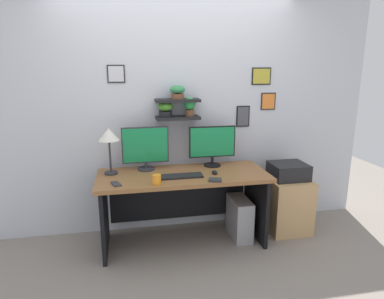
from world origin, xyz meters
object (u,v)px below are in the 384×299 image
cell_phone (116,184)px  computer_tower_right (239,218)px  desk_lamp (109,137)px  coffee_mug (157,179)px  monitor_right (212,144)px  scissors_tray (215,180)px  desk (182,191)px  drawer_cabinet (286,204)px  computer_mouse (215,172)px  keyboard (180,176)px  printer (288,171)px  monitor_left (145,148)px

cell_phone → computer_tower_right: (1.26, 0.20, -0.54)m
desk_lamp → computer_tower_right: size_ratio=1.06×
desk_lamp → coffee_mug: bearing=-43.1°
monitor_right → scissors_tray: monitor_right is taller
desk → drawer_cabinet: 1.20m
desk_lamp → drawer_cabinet: bearing=-1.7°
computer_mouse → drawer_cabinet: size_ratio=0.15×
keyboard → coffee_mug: bearing=-146.5°
printer → desk: bearing=-178.9°
computer_mouse → desk_lamp: size_ratio=0.20×
keyboard → coffee_mug: 0.29m
cell_phone → scissors_tray: 0.91m
desk → keyboard: 0.27m
drawer_cabinet → printer: (0.00, 0.00, 0.38)m
printer → drawer_cabinet: bearing=-90.0°
monitor_left → monitor_right: size_ratio=0.95×
coffee_mug → drawer_cabinet: 1.58m
desk_lamp → keyboard: bearing=-19.7°
computer_mouse → keyboard: bearing=-174.1°
desk_lamp → scissors_tray: desk_lamp is taller
desk_lamp → printer: size_ratio=1.21×
computer_mouse → computer_tower_right: (0.30, 0.07, -0.55)m
monitor_left → computer_mouse: size_ratio=5.28×
desk_lamp → cell_phone: (0.05, -0.33, -0.37)m
keyboard → computer_mouse: bearing=5.9°
coffee_mug → drawer_cabinet: size_ratio=0.15×
cell_phone → computer_tower_right: 1.38m
monitor_right → desk_lamp: size_ratio=1.09×
monitor_left → drawer_cabinet: (1.53, -0.14, -0.68)m
desk → monitor_right: 0.59m
computer_mouse → computer_tower_right: bearing=12.8°
desk → computer_mouse: 0.40m
desk_lamp → drawer_cabinet: desk_lamp is taller
computer_mouse → printer: (0.87, 0.14, -0.08)m
monitor_left → computer_mouse: monitor_left is taller
keyboard → printer: (1.22, 0.18, -0.08)m
desk → coffee_mug: coffee_mug is taller
keyboard → desk_lamp: 0.78m
monitor_left → computer_mouse: (0.66, -0.28, -0.22)m
scissors_tray → drawer_cabinet: size_ratio=0.20×
printer → monitor_left: bearing=174.8°
desk → computer_mouse: size_ratio=18.77×
monitor_left → scissors_tray: bearing=-39.3°
desk → drawer_cabinet: desk is taller
monitor_right → printer: (0.82, -0.14, -0.30)m
scissors_tray → drawer_cabinet: scissors_tray is taller
computer_mouse → drawer_cabinet: computer_mouse is taller
monitor_left → drawer_cabinet: size_ratio=0.79×
scissors_tray → monitor_right: bearing=78.9°
monitor_left → coffee_mug: bearing=-82.0°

